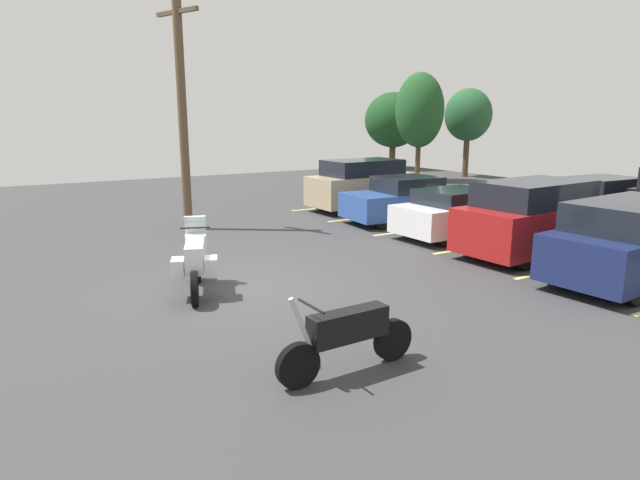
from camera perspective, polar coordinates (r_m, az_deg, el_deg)
The scene contains 14 objects.
ground at distance 11.50m, azimuth -8.55°, elevation -5.17°, with size 44.00×44.00×0.10m, color #38383A.
motorcycle_touring at distance 11.17m, azimuth -13.01°, elevation -1.99°, with size 2.13×1.12×1.47m.
motorcycle_second at distance 7.51m, azimuth 2.88°, elevation -10.05°, with size 0.62×2.21×1.26m.
parking_stripes at distance 16.86m, azimuth 14.70°, elevation 0.49°, with size 13.18×4.65×0.01m.
car_tan at distance 20.93m, azimuth 4.74°, elevation 5.85°, with size 2.02×4.52×1.91m.
car_blue at distance 18.66m, azimuth 9.33°, elevation 4.20°, with size 2.18×4.62×1.54m.
car_white at distance 16.63m, azimuth 14.67°, elevation 2.80°, with size 1.94×4.33×1.42m.
car_red at distance 14.96m, azimuth 21.86°, elevation 2.17°, with size 2.13×4.69×1.92m.
car_navy at distance 13.37m, azimuth 30.35°, elevation -0.11°, with size 2.19×4.85×1.77m.
car_far_maroon at distance 21.75m, azimuth 28.06°, elevation 3.97°, with size 2.11×4.98×1.45m.
utility_pole at distance 17.43m, azimuth -14.33°, elevation 13.11°, with size 1.71×0.78×7.10m.
tree_left at distance 30.84m, azimuth 10.48°, elevation 13.30°, with size 2.64×2.64×5.89m.
tree_center_right at distance 38.21m, azimuth 7.74°, elevation 12.42°, with size 3.90×3.90×5.18m.
tree_center at distance 33.78m, azimuth 15.38°, elevation 12.58°, with size 2.74×2.74×5.17m.
Camera 1 is at (10.16, -4.09, 3.46)m, focal length 30.33 mm.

